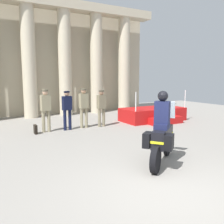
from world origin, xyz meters
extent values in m
plane|color=gray|center=(0.00, 0.00, 0.00)|extent=(28.00, 28.00, 0.00)
cube|color=#B6AB91|center=(-0.73, 11.47, 3.39)|extent=(15.71, 0.30, 6.77)
cylinder|color=beige|center=(-0.73, 10.50, 3.01)|extent=(0.74, 0.74, 6.02)
cylinder|color=beige|center=(1.28, 10.50, 3.01)|extent=(0.74, 0.74, 6.02)
cylinder|color=beige|center=(3.29, 10.50, 3.01)|extent=(0.74, 0.74, 6.02)
cylinder|color=beige|center=(5.31, 10.50, 3.01)|extent=(0.74, 0.74, 6.02)
cube|color=#B71414|center=(4.59, 6.48, 0.33)|extent=(3.24, 1.58, 0.67)
cube|color=#B71414|center=(4.59, 5.44, 0.17)|extent=(1.78, 0.50, 0.33)
cylinder|color=silver|center=(3.05, 5.77, 1.12)|extent=(0.05, 0.05, 0.90)
cylinder|color=silver|center=(6.13, 5.77, 1.12)|extent=(0.05, 0.05, 0.90)
cylinder|color=gray|center=(-1.01, 6.46, 0.44)|extent=(0.13, 0.13, 0.88)
cylinder|color=gray|center=(-0.79, 6.46, 0.44)|extent=(0.13, 0.13, 0.88)
cube|color=gray|center=(-0.90, 6.46, 1.20)|extent=(0.41, 0.27, 0.63)
sphere|color=tan|center=(-0.90, 6.46, 1.62)|extent=(0.21, 0.21, 0.21)
cylinder|color=brown|center=(-0.90, 6.46, 1.70)|extent=(0.24, 0.24, 0.06)
cylinder|color=black|center=(-0.12, 6.41, 0.43)|extent=(0.13, 0.13, 0.86)
cylinder|color=black|center=(0.10, 6.41, 0.43)|extent=(0.13, 0.13, 0.86)
cube|color=black|center=(-0.01, 6.41, 1.15)|extent=(0.41, 0.27, 0.59)
sphere|color=tan|center=(-0.01, 6.41, 1.55)|extent=(0.21, 0.21, 0.21)
cylinder|color=black|center=(-0.01, 6.41, 1.63)|extent=(0.24, 0.24, 0.06)
cylinder|color=gray|center=(0.67, 6.50, 0.44)|extent=(0.13, 0.13, 0.88)
cylinder|color=gray|center=(0.89, 6.50, 0.44)|extent=(0.13, 0.13, 0.88)
cube|color=gray|center=(0.78, 6.50, 1.20)|extent=(0.41, 0.27, 0.65)
sphere|color=tan|center=(0.78, 6.50, 1.63)|extent=(0.21, 0.21, 0.21)
cylinder|color=brown|center=(0.78, 6.50, 1.71)|extent=(0.24, 0.24, 0.06)
cylinder|color=#7A7056|center=(1.48, 6.37, 0.41)|extent=(0.13, 0.13, 0.83)
cylinder|color=#7A7056|center=(1.70, 6.37, 0.41)|extent=(0.13, 0.13, 0.83)
cube|color=#7A7056|center=(1.59, 6.37, 1.14)|extent=(0.41, 0.27, 0.62)
sphere|color=#997056|center=(1.59, 6.37, 1.55)|extent=(0.21, 0.21, 0.21)
cylinder|color=#494334|center=(1.59, 6.37, 1.63)|extent=(0.24, 0.24, 0.06)
cylinder|color=black|center=(1.41, 1.75, 0.32)|extent=(0.57, 0.47, 0.64)
cylinder|color=black|center=(0.26, 0.86, 0.32)|extent=(0.59, 0.50, 0.64)
cube|color=black|center=(0.83, 1.31, 0.72)|extent=(1.18, 1.01, 0.44)
ellipsoid|color=black|center=(0.95, 1.40, 1.04)|extent=(0.61, 0.57, 0.26)
cube|color=yellow|center=(0.83, 1.31, 0.70)|extent=(1.20, 1.03, 0.06)
cube|color=silver|center=(1.31, 1.68, 1.34)|extent=(0.37, 0.41, 0.47)
cube|color=black|center=(0.28, 1.21, 0.72)|extent=(0.39, 0.36, 0.36)
cube|color=black|center=(0.60, 0.80, 0.72)|extent=(0.39, 0.36, 0.36)
cube|color=#191E42|center=(0.74, 1.23, 1.01)|extent=(0.52, 0.51, 0.14)
cube|color=#191E42|center=(0.74, 1.23, 1.36)|extent=(0.43, 0.44, 0.56)
sphere|color=black|center=(0.76, 1.25, 1.77)|extent=(0.26, 0.26, 0.26)
cube|color=black|center=(-1.36, 6.33, 0.18)|extent=(0.10, 0.32, 0.36)
camera|label=1|loc=(-3.27, -3.45, 2.23)|focal=39.16mm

